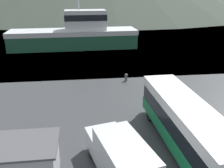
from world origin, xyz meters
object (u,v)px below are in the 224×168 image
(delivery_van, at_px, (120,157))
(dock_kiosk, at_px, (27,162))
(tour_bus, at_px, (186,124))
(fishing_boat, at_px, (76,34))
(small_boat, at_px, (49,39))

(delivery_van, xyz_separation_m, dock_kiosk, (-4.92, 0.47, -0.17))
(tour_bus, bearing_deg, dock_kiosk, -170.94)
(fishing_boat, bearing_deg, delivery_van, -177.32)
(delivery_van, xyz_separation_m, small_boat, (-8.21, 40.11, -0.94))
(tour_bus, bearing_deg, small_boat, 106.86)
(tour_bus, distance_m, delivery_van, 5.13)
(dock_kiosk, relative_size, small_boat, 0.55)
(fishing_boat, bearing_deg, small_boat, 37.87)
(dock_kiosk, bearing_deg, fishing_boat, 86.16)
(delivery_van, bearing_deg, fishing_boat, 80.73)
(delivery_van, height_order, fishing_boat, fishing_boat)
(fishing_boat, relative_size, small_boat, 3.61)
(tour_bus, distance_m, fishing_boat, 32.05)
(delivery_van, height_order, small_boat, delivery_van)
(tour_bus, relative_size, dock_kiosk, 3.33)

